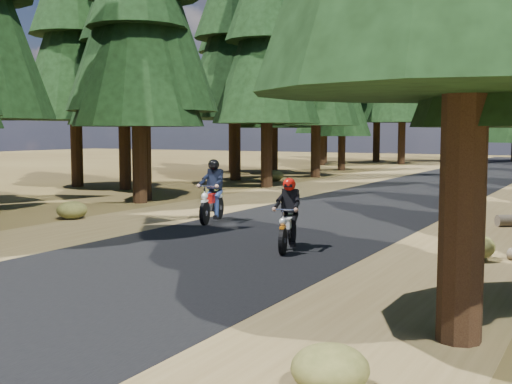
# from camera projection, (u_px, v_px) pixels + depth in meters

# --- Properties ---
(ground) EXTENTS (120.00, 120.00, 0.00)m
(ground) POSITION_uv_depth(u_px,v_px,m) (222.00, 249.00, 13.60)
(ground) COLOR #433318
(ground) RESTS_ON ground
(road) EXTENTS (6.00, 100.00, 0.01)m
(road) POSITION_uv_depth(u_px,v_px,m) (317.00, 221.00, 17.95)
(road) COLOR black
(road) RESTS_ON ground
(shoulder_l) EXTENTS (3.20, 100.00, 0.01)m
(shoulder_l) POSITION_uv_depth(u_px,v_px,m) (182.00, 211.00, 20.18)
(shoulder_l) COLOR brown
(shoulder_l) RESTS_ON ground
(shoulder_r) EXTENTS (3.20, 100.00, 0.01)m
(shoulder_r) POSITION_uv_depth(u_px,v_px,m) (489.00, 233.00, 15.72)
(shoulder_r) COLOR brown
(shoulder_r) RESTS_ON ground
(pine_forest) EXTENTS (34.59, 55.08, 16.32)m
(pine_forest) POSITION_uv_depth(u_px,v_px,m) (451.00, 20.00, 31.18)
(pine_forest) COLOR black
(pine_forest) RESTS_ON ground
(understory_shrubs) EXTENTS (16.18, 30.04, 0.61)m
(understory_shrubs) POSITION_uv_depth(u_px,v_px,m) (380.00, 209.00, 18.51)
(understory_shrubs) COLOR #474C1E
(understory_shrubs) RESTS_ON ground
(rider_lead) EXTENTS (0.95, 1.77, 1.51)m
(rider_lead) POSITION_uv_depth(u_px,v_px,m) (288.00, 226.00, 13.42)
(rider_lead) COLOR white
(rider_lead) RESTS_ON road
(rider_follow) EXTENTS (1.06, 2.02, 1.72)m
(rider_follow) POSITION_uv_depth(u_px,v_px,m) (212.00, 201.00, 17.60)
(rider_follow) COLOR #AB0F0B
(rider_follow) RESTS_ON road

